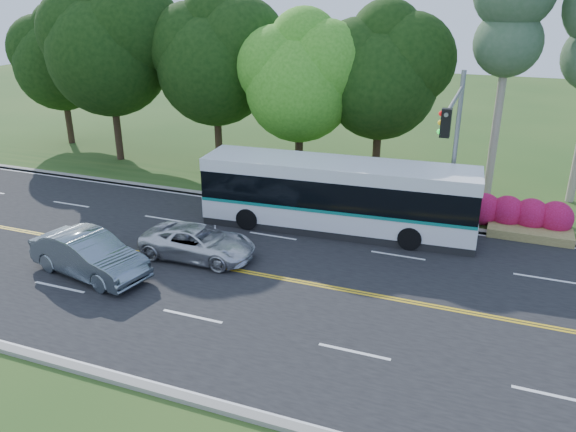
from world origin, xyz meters
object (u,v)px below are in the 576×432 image
(transit_bus, at_px, (337,197))
(suv, at_px, (198,242))
(sedan, at_px, (89,255))
(traffic_signal, at_px, (453,136))

(transit_bus, relative_size, suv, 2.61)
(transit_bus, height_order, suv, transit_bus)
(sedan, xyz_separation_m, suv, (3.07, 2.76, -0.17))
(transit_bus, relative_size, sedan, 2.45)
(sedan, distance_m, suv, 4.14)
(sedan, height_order, suv, sedan)
(suv, bearing_deg, traffic_signal, -62.79)
(traffic_signal, height_order, transit_bus, traffic_signal)
(traffic_signal, relative_size, suv, 1.51)
(transit_bus, bearing_deg, traffic_signal, -1.56)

